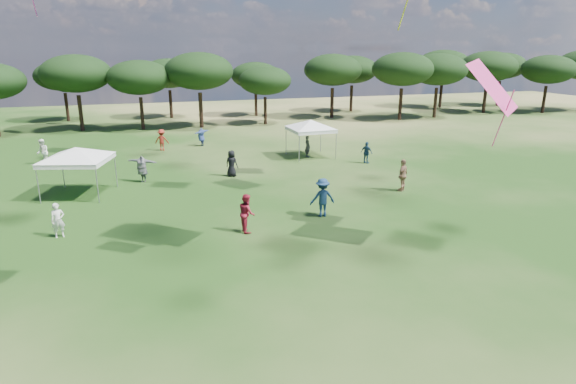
% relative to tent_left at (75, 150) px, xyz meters
% --- Properties ---
extents(tree_line, '(108.78, 17.63, 7.77)m').
position_rel_tent_left_xyz_m(tree_line, '(8.82, 25.36, 2.84)').
color(tree_line, black).
rests_on(tree_line, ground).
extents(tent_left, '(6.34, 6.34, 3.00)m').
position_rel_tent_left_xyz_m(tent_left, '(0.00, 0.00, 0.00)').
color(tent_left, gray).
rests_on(tent_left, ground).
extents(tent_right, '(6.23, 6.23, 3.09)m').
position_rel_tent_left_xyz_m(tent_right, '(15.67, 5.54, 0.08)').
color(tent_right, gray).
rests_on(tent_right, ground).
extents(festival_crowd, '(29.05, 21.73, 1.91)m').
position_rel_tent_left_xyz_m(festival_crowd, '(4.00, 1.21, -1.72)').
color(festival_crowd, navy).
rests_on(festival_crowd, ground).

